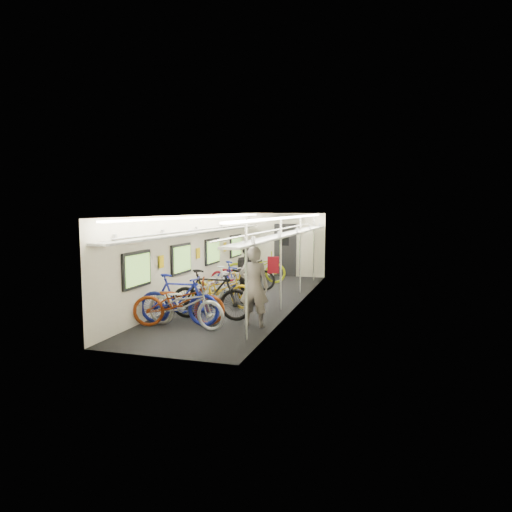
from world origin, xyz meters
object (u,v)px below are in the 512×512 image
Objects in this scene: backpack at (273,265)px; bicycle_1 at (179,300)px; bicycle_0 at (186,304)px; passenger_mid at (248,273)px; passenger_near at (254,287)px.

bicycle_1 is at bearing -166.09° from backpack.
passenger_mid is at bearing -3.03° from bicycle_0.
bicycle_0 is 1.53m from passenger_near.
bicycle_1 is 1.07× the size of passenger_near.
passenger_near is (1.64, 0.33, 0.32)m from bicycle_1.
bicycle_1 is at bearing 66.59° from bicycle_0.
passenger_near is at bearing -63.01° from bicycle_0.
backpack is (1.64, 1.26, 0.77)m from bicycle_0.
passenger_near is 0.91m from backpack.
passenger_near reaches higher than bicycle_0.
passenger_near is 4.68× the size of backpack.
backpack is at bearing 161.08° from passenger_mid.
passenger_mid is 4.48× the size of backpack.
passenger_near reaches higher than backpack.
bicycle_0 is 0.28m from bicycle_1.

